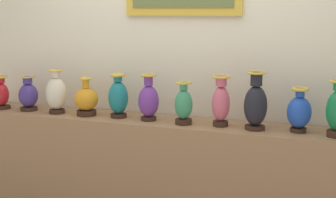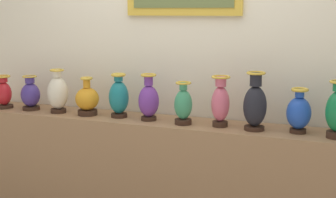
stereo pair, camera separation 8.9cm
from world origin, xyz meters
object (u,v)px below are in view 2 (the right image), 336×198
at_px(vase_onyx, 255,105).
at_px(vase_sapphire, 299,112).
at_px(vase_crimson, 4,93).
at_px(vase_violet, 149,100).
at_px(vase_indigo, 30,95).
at_px(vase_ivory, 58,93).
at_px(vase_amber, 87,100).
at_px(vase_jade, 183,105).
at_px(vase_rose, 220,102).
at_px(vase_teal, 119,97).

bearing_deg(vase_onyx, vase_sapphire, 6.56).
distance_m(vase_onyx, vase_sapphire, 0.30).
bearing_deg(vase_onyx, vase_crimson, -179.75).
bearing_deg(vase_violet, vase_indigo, -179.89).
distance_m(vase_ivory, vase_onyx, 1.63).
xyz_separation_m(vase_crimson, vase_onyx, (2.18, 0.01, 0.05)).
relative_size(vase_indigo, vase_amber, 0.95).
height_order(vase_indigo, vase_violet, vase_violet).
relative_size(vase_indigo, vase_violet, 0.81).
distance_m(vase_indigo, vase_amber, 0.56).
bearing_deg(vase_ivory, vase_jade, -0.56).
height_order(vase_indigo, vase_ivory, vase_ivory).
bearing_deg(vase_indigo, vase_rose, 0.28).
bearing_deg(vase_sapphire, vase_crimson, -178.99).
bearing_deg(vase_rose, vase_indigo, -179.72).
bearing_deg(vase_rose, vase_teal, 179.30).
height_order(vase_amber, vase_teal, vase_teal).
distance_m(vase_indigo, vase_rose, 1.66).
height_order(vase_ivory, vase_onyx, vase_onyx).
xyz_separation_m(vase_rose, vase_onyx, (0.25, -0.02, 0.00)).
bearing_deg(vase_violet, vase_sapphire, 1.20).
xyz_separation_m(vase_violet, vase_rose, (0.56, 0.01, 0.02)).
distance_m(vase_amber, vase_rose, 1.10).
relative_size(vase_amber, vase_rose, 0.83).
bearing_deg(vase_crimson, vase_amber, 0.97).
relative_size(vase_rose, vase_onyx, 0.90).
height_order(vase_ivory, vase_jade, vase_ivory).
xyz_separation_m(vase_crimson, vase_ivory, (0.55, 0.01, 0.04)).
distance_m(vase_amber, vase_jade, 0.83).
relative_size(vase_ivory, vase_onyx, 0.87).
distance_m(vase_indigo, vase_ivory, 0.29).
height_order(vase_amber, vase_violet, vase_violet).
height_order(vase_jade, vase_sapphire, vase_jade).
relative_size(vase_indigo, vase_ivory, 0.81).
bearing_deg(vase_violet, vase_teal, 176.51).
bearing_deg(vase_crimson, vase_violet, 0.85).
distance_m(vase_ivory, vase_amber, 0.27).
xyz_separation_m(vase_rose, vase_sapphire, (0.55, 0.02, -0.03)).
xyz_separation_m(vase_violet, vase_jade, (0.29, -0.03, -0.01)).
bearing_deg(vase_jade, vase_violet, 174.88).
relative_size(vase_amber, vase_sapphire, 0.99).
bearing_deg(vase_rose, vase_ivory, -179.11).
relative_size(vase_violet, vase_sapphire, 1.15).
distance_m(vase_crimson, vase_onyx, 2.18).
height_order(vase_ivory, vase_rose, vase_rose).
height_order(vase_crimson, vase_ivory, vase_ivory).
distance_m(vase_teal, vase_rose, 0.83).
relative_size(vase_teal, vase_jade, 1.10).
height_order(vase_teal, vase_onyx, vase_onyx).
height_order(vase_teal, vase_rose, vase_rose).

